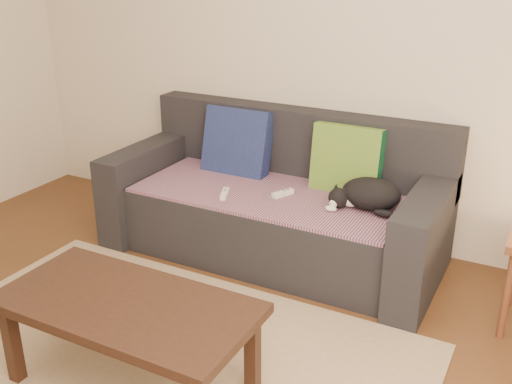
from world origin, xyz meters
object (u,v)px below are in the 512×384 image
wii_remote_b (283,193)px  coffee_table (127,313)px  wii_remote_a (225,194)px  sofa (276,206)px  cat (368,195)px

wii_remote_b → coffee_table: wii_remote_b is taller
wii_remote_a → coffee_table: size_ratio=0.13×
sofa → wii_remote_a: size_ratio=14.00×
wii_remote_b → coffee_table: (-0.07, -1.39, -0.06)m
cat → wii_remote_b: size_ratio=2.83×
wii_remote_a → cat: bearing=-96.2°
wii_remote_b → wii_remote_a: bearing=143.6°
sofa → coffee_table: 1.50m
sofa → wii_remote_a: sofa is taller
cat → wii_remote_a: bearing=-156.3°
sofa → wii_remote_a: bearing=-127.9°
cat → wii_remote_b: bearing=-165.6°
cat → wii_remote_b: (-0.51, -0.05, -0.07)m
cat → coffee_table: size_ratio=0.38×
cat → coffee_table: 1.56m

